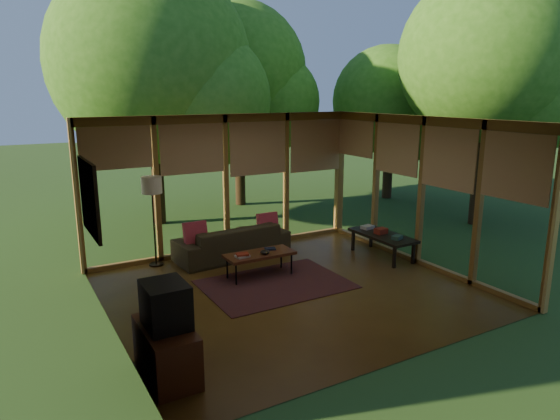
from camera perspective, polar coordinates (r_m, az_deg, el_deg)
floor at (r=8.11m, az=1.26°, el=-9.21°), size 5.50×5.50×0.00m
ceiling at (r=7.50m, az=1.37°, el=10.22°), size 5.50×5.50×0.00m
wall_left at (r=6.74m, az=-19.17°, el=-2.53°), size 0.04×5.00×2.70m
wall_front at (r=5.77m, az=14.26°, el=-4.79°), size 5.50×0.04×2.70m
window_wall_back at (r=9.87m, az=-6.20°, el=3.00°), size 5.50×0.12×2.70m
window_wall_right at (r=9.38m, az=15.87°, el=2.02°), size 0.12×5.00×2.70m
exterior_lawn at (r=18.93m, az=9.59°, el=3.65°), size 40.00×40.00×0.00m
tree_nw at (r=12.20m, az=-14.57°, el=15.92°), size 4.58×4.58×6.04m
tree_ne at (r=14.01m, az=-4.96°, el=15.43°), size 3.75×3.75×5.52m
tree_se at (r=12.56m, az=22.47°, el=15.91°), size 3.88×3.88×5.83m
tree_far at (r=15.04m, az=12.13°, el=12.06°), size 3.14×3.14×4.43m
rug at (r=8.35m, az=-0.53°, el=-8.48°), size 2.33×1.65×0.01m
sofa at (r=9.62m, az=-5.50°, el=-3.59°), size 2.22×0.99×0.63m
pillow_left at (r=9.23m, az=-9.65°, el=-2.68°), size 0.42×0.23×0.44m
pillow_right at (r=9.82m, az=-1.42°, el=-1.56°), size 0.41×0.22×0.43m
ct_book_lower at (r=8.37m, az=-4.33°, el=-5.27°), size 0.24×0.19×0.03m
ct_book_upper at (r=8.36m, az=-4.33°, el=-5.08°), size 0.23×0.19×0.03m
ct_book_side at (r=8.74m, az=-1.13°, el=-4.45°), size 0.21×0.18×0.03m
ct_bowl at (r=8.49m, az=-1.74°, el=-4.83°), size 0.16×0.16×0.07m
media_cabinet at (r=5.89m, az=-12.86°, el=-15.45°), size 0.50×1.00×0.60m
television at (r=5.66m, az=-12.95°, el=-10.52°), size 0.45×0.55×0.50m
console_book_a at (r=9.47m, az=13.24°, el=-3.07°), size 0.24×0.21×0.07m
console_book_b at (r=9.78m, az=11.46°, el=-2.36°), size 0.24×0.18×0.10m
console_book_c at (r=10.08m, az=9.97°, el=-1.94°), size 0.26×0.21×0.06m
floor_lamp at (r=9.16m, az=-14.43°, el=2.20°), size 0.36×0.36×1.65m
coffee_table at (r=8.58m, az=-2.35°, el=-5.14°), size 1.20×0.50×0.43m
side_console at (r=9.77m, az=11.62°, el=-2.97°), size 0.60×1.40×0.46m
wall_painting at (r=8.05m, az=-20.93°, el=1.29°), size 0.06×1.35×1.15m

